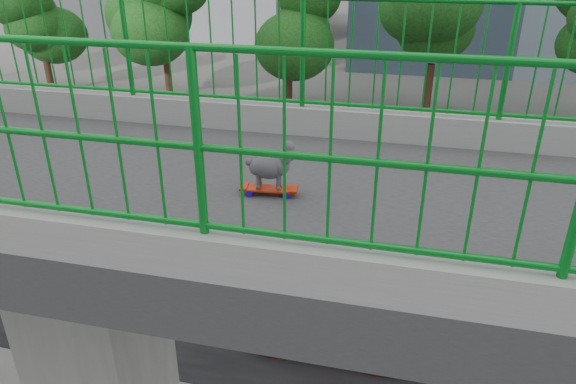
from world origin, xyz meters
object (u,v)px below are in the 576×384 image
Objects in this scene: skateboard at (269,189)px; car_4 at (56,117)px; car_3 at (541,184)px; poodle at (271,165)px; car_2 at (210,186)px; car_0 at (334,321)px.

car_4 is (-19.00, -16.86, -6.32)m from skateboard.
car_3 reaches higher than car_4.
poodle is 26.24m from car_4.
car_2 is at bearing 104.99° from car_3.
car_0 is (-6.20, -0.20, -6.33)m from skateboard.
poodle is (-0.00, 0.02, 0.22)m from skateboard.
car_4 is (-3.20, -22.98, -0.03)m from car_3.
poodle is 0.11× the size of car_4.
car_4 is at bearing 82.07° from car_3.
skateboard is 8.86m from car_0.
car_0 is 21.01m from car_4.
skateboard reaches higher than car_4.
car_3 is (-15.80, 6.12, -6.30)m from skateboard.
poodle is at bearing 158.90° from car_3.
car_0 is 0.99× the size of car_4.
skateboard is 1.08× the size of poodle.
car_0 is at bearing 146.65° from car_3.
poodle reaches higher than car_3.
car_4 is at bearing -144.77° from skateboard.
car_4 reaches higher than car_0.
poodle reaches higher than car_0.
car_4 is (-19.00, -16.88, -6.54)m from poodle.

